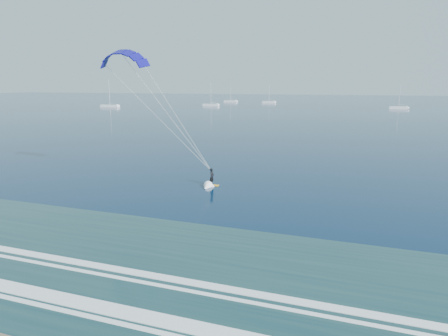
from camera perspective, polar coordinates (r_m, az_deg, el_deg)
name	(u,v)px	position (r m, az deg, el deg)	size (l,w,h in m)	color
kitesurfer_rig	(164,110)	(45.84, -8.54, 8.23)	(14.63, 4.20, 16.32)	gold
sailboat_0	(110,106)	(213.43, -15.98, 8.54)	(10.20, 2.40, 13.67)	white
sailboat_1	(211,105)	(215.92, -1.88, 9.01)	(8.79, 2.40, 12.06)	white
sailboat_2	(269,102)	(251.01, 6.45, 9.34)	(8.08, 2.40, 10.98)	white
sailboat_3	(399,108)	(207.05, 23.68, 7.91)	(8.20, 2.40, 11.45)	white
sailboat_7	(231,101)	(262.47, 0.95, 9.52)	(8.65, 2.40, 10.78)	white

